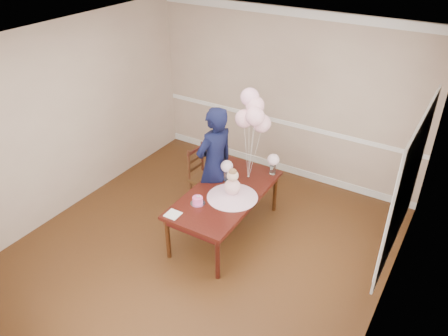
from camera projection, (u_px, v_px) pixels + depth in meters
floor at (199, 252)px, 5.77m from camera, size 4.50×5.00×0.00m
ceiling at (191, 49)px, 4.38m from camera, size 4.50×5.00×0.02m
wall_back at (285, 96)px, 6.90m from camera, size 4.50×0.02×2.70m
wall_front at (3, 309)px, 3.24m from camera, size 4.50×0.02×2.70m
wall_left at (63, 122)px, 6.08m from camera, size 0.02×5.00×2.70m
wall_right at (394, 228)px, 4.06m from camera, size 0.02×5.00×2.70m
chair_rail_trim at (283, 122)px, 7.12m from camera, size 4.50×0.02×0.07m
crown_molding at (292, 12)px, 6.23m from camera, size 4.50×0.02×0.12m
baseboard_trim at (280, 166)px, 7.56m from camera, size 4.50×0.02×0.12m
window_frame at (407, 185)px, 4.34m from camera, size 0.02×1.66×1.56m
window_blinds at (406, 184)px, 4.34m from camera, size 0.01×1.50×1.40m
dining_table_top at (225, 194)px, 5.81m from camera, size 0.91×1.78×0.04m
table_apron at (225, 198)px, 5.84m from camera, size 0.82×1.69×0.09m
table_leg_fl at (168, 238)px, 5.54m from camera, size 0.06×0.06×0.62m
table_leg_fr at (218, 259)px, 5.22m from camera, size 0.06×0.06×0.62m
table_leg_bl at (231, 179)px, 6.74m from camera, size 0.06×0.06×0.62m
table_leg_br at (275, 193)px, 6.42m from camera, size 0.06×0.06×0.62m
baby_skirt at (232, 194)px, 5.68m from camera, size 0.68×0.68×0.09m
baby_torso at (232, 187)px, 5.62m from camera, size 0.21×0.21×0.21m
baby_head at (233, 176)px, 5.54m from camera, size 0.15×0.15×0.15m
baby_hair at (233, 172)px, 5.51m from camera, size 0.11×0.11×0.11m
cake_platter at (198, 203)px, 5.58m from camera, size 0.20×0.20×0.01m
birthday_cake at (198, 200)px, 5.55m from camera, size 0.13×0.13×0.09m
cake_flower_a at (197, 196)px, 5.52m from camera, size 0.03×0.03×0.03m
cake_flower_b at (200, 196)px, 5.53m from camera, size 0.03×0.03×0.03m
rose_vase_near at (227, 176)px, 6.01m from camera, size 0.09×0.09×0.14m
roses_near at (227, 166)px, 5.93m from camera, size 0.17×0.17×0.17m
rose_vase_far at (273, 169)px, 6.17m from camera, size 0.09×0.09×0.14m
roses_far at (273, 160)px, 6.09m from camera, size 0.17×0.17×0.17m
napkin at (173, 214)px, 5.38m from camera, size 0.18×0.18×0.01m
balloon_weight at (248, 177)px, 6.11m from camera, size 0.04×0.04×0.02m
balloon_a at (244, 119)px, 5.70m from camera, size 0.25×0.25×0.25m
balloon_b at (255, 116)px, 5.55m from camera, size 0.25×0.25×0.25m
balloon_c at (255, 105)px, 5.63m from camera, size 0.25×0.25×0.25m
balloon_d at (250, 97)px, 5.63m from camera, size 0.25×0.25×0.25m
balloon_e at (262, 123)px, 5.68m from camera, size 0.25×0.25×0.25m
balloon_ribbon_a at (246, 153)px, 5.94m from camera, size 0.08×0.00×0.74m
balloon_ribbon_b at (251, 152)px, 5.86m from camera, size 0.09×0.05×0.82m
balloon_ribbon_c at (251, 147)px, 5.90m from camera, size 0.02×0.08×0.91m
balloon_ribbon_d at (249, 143)px, 5.91m from camera, size 0.07×0.09×1.00m
balloon_ribbon_e at (255, 155)px, 5.93m from camera, size 0.12×0.07×0.69m
dining_chair_seat at (205, 179)px, 6.57m from camera, size 0.41×0.41×0.04m
chair_leg_fl at (191, 192)px, 6.65m from camera, size 0.04×0.04×0.38m
chair_leg_fr at (208, 199)px, 6.49m from camera, size 0.04×0.04×0.38m
chair_leg_bl at (204, 183)px, 6.87m from camera, size 0.04×0.04×0.38m
chair_leg_br at (220, 189)px, 6.71m from camera, size 0.04×0.04×0.38m
chair_back_post_l at (189, 165)px, 6.41m from camera, size 0.04×0.04×0.50m
chair_back_post_r at (202, 156)px, 6.64m from camera, size 0.04×0.04×0.50m
chair_slat_low at (196, 167)px, 6.58m from camera, size 0.05×0.36×0.04m
chair_slat_mid at (196, 159)px, 6.51m from camera, size 0.05×0.36×0.04m
chair_slat_top at (195, 150)px, 6.44m from camera, size 0.05×0.36×0.04m
woman at (215, 165)px, 6.04m from camera, size 0.58×0.72×1.71m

